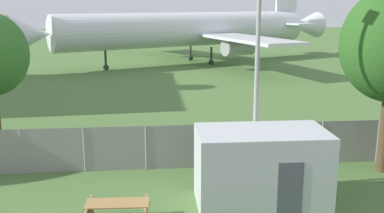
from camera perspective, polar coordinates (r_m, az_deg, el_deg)
perimeter_fence at (r=19.02m, az=-5.86°, el=-5.24°), size 56.07×0.07×1.91m
airplane at (r=52.52m, az=0.04°, el=9.74°), size 37.64×30.69×11.61m
portable_cabin at (r=15.84m, az=8.77°, el=-7.68°), size 4.47×2.53×2.67m
picnic_bench_near_cabin at (r=14.76m, az=-9.42°, el=-12.91°), size 2.05×1.48×0.76m
light_mast at (r=16.20m, az=8.35°, el=7.89°), size 0.44×0.44×9.16m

